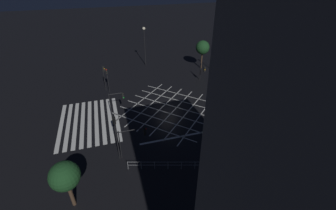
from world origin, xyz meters
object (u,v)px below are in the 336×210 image
object	(u,v)px
traffic_light_se_cross	(134,136)
street_lamp_west	(272,55)
street_lamp_east	(144,37)
street_tree_far	(65,176)
traffic_light_ne_cross	(246,111)
street_lamp_far	(235,50)
traffic_light_median_south	(117,100)
traffic_light_se_main	(115,129)
traffic_light_nw_main	(203,70)
traffic_light_sw_cross	(104,73)
traffic_light_ne_main	(255,117)
traffic_light_sw_main	(107,75)
street_tree_near	(203,48)

from	to	relation	value
traffic_light_se_cross	street_lamp_west	world-z (taller)	street_lamp_west
street_lamp_east	street_tree_far	size ratio (longest dim) A/B	1.61
traffic_light_ne_cross	street_tree_far	bearing A→B (deg)	13.65
traffic_light_ne_cross	street_lamp_far	bearing A→B (deg)	-113.45
traffic_light_se_cross	street_lamp_far	bearing A→B (deg)	34.52
traffic_light_median_south	street_lamp_east	bearing A→B (deg)	67.67
traffic_light_se_main	traffic_light_nw_main	world-z (taller)	traffic_light_se_main
traffic_light_se_main	traffic_light_ne_cross	distance (m)	15.27
traffic_light_sw_cross	street_lamp_far	world-z (taller)	street_lamp_far
traffic_light_se_cross	traffic_light_ne_main	distance (m)	14.64
traffic_light_median_south	traffic_light_se_cross	xyz separation A→B (m)	(7.86, 1.00, -0.12)
street_lamp_west	street_lamp_far	bearing A→B (deg)	-121.42
traffic_light_sw_main	street_tree_far	xyz separation A→B (m)	(20.21, -4.41, 0.56)
traffic_light_median_south	street_tree_far	size ratio (longest dim) A/B	0.80
traffic_light_median_south	street_lamp_east	size ratio (longest dim) A/B	0.50
traffic_light_se_main	traffic_light_median_south	world-z (taller)	traffic_light_se_main
traffic_light_sw_cross	traffic_light_sw_main	world-z (taller)	traffic_light_sw_cross
traffic_light_median_south	street_lamp_far	world-z (taller)	street_lamp_far
traffic_light_nw_main	traffic_light_sw_cross	bearing A→B (deg)	-95.50
traffic_light_nw_main	street_lamp_far	size ratio (longest dim) A/B	0.33
traffic_light_sw_main	street_lamp_far	xyz separation A→B (m)	(2.65, 20.81, 3.09)
street_lamp_far	street_lamp_east	bearing A→B (deg)	-134.99
traffic_light_se_main	street_lamp_east	xyz separation A→B (m)	(-24.67, 8.14, 2.75)
traffic_light_se_cross	traffic_light_median_south	bearing A→B (deg)	97.26
traffic_light_median_south	traffic_light_ne_main	size ratio (longest dim) A/B	1.17
traffic_light_se_main	traffic_light_median_south	distance (m)	6.89
traffic_light_ne_cross	street_tree_far	xyz separation A→B (m)	(4.78, -19.68, 0.41)
traffic_light_se_main	traffic_light_sw_main	bearing A→B (deg)	0.08
street_lamp_west	street_tree_near	bearing A→B (deg)	-147.15
traffic_light_se_main	street_lamp_far	xyz separation A→B (m)	(-12.02, 20.79, 2.93)
traffic_light_ne_cross	street_lamp_east	xyz separation A→B (m)	(-25.43, -7.11, 2.75)
traffic_light_sw_main	street_lamp_far	world-z (taller)	street_lamp_far
street_lamp_east	traffic_light_ne_main	bearing A→B (deg)	17.84
traffic_light_ne_main	street_tree_far	bearing A→B (deg)	101.81
traffic_light_ne_main	street_lamp_west	world-z (taller)	street_lamp_west
traffic_light_ne_main	traffic_light_sw_main	world-z (taller)	traffic_light_sw_main
street_lamp_west	traffic_light_ne_cross	bearing A→B (deg)	-47.08
traffic_light_sw_cross	street_lamp_far	size ratio (longest dim) A/B	0.44
street_lamp_east	traffic_light_ne_cross	bearing A→B (deg)	15.62
street_lamp_far	street_tree_near	bearing A→B (deg)	-165.09
traffic_light_se_main	traffic_light_median_south	bearing A→B (deg)	-6.78
traffic_light_ne_main	traffic_light_sw_cross	bearing A→B (deg)	45.38
traffic_light_median_south	traffic_light_se_main	bearing A→B (deg)	-96.78
traffic_light_nw_main	street_tree_near	world-z (taller)	street_tree_near
traffic_light_median_south	street_tree_far	bearing A→B (deg)	-112.96
traffic_light_median_south	traffic_light_sw_main	world-z (taller)	traffic_light_sw_main
traffic_light_sw_cross	street_lamp_west	world-z (taller)	street_lamp_west
street_lamp_west	traffic_light_sw_main	bearing A→B (deg)	-102.42
traffic_light_se_main	traffic_light_se_cross	distance (m)	2.14
street_lamp_far	street_lamp_west	bearing A→B (deg)	58.58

